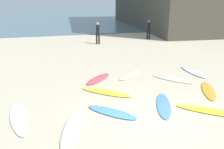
% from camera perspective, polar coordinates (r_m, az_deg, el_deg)
% --- Properties ---
extents(ground_plane, '(120.00, 120.00, 0.00)m').
position_cam_1_polar(ground_plane, '(8.14, 9.30, -10.48)').
color(ground_plane, beige).
extents(ocean_water, '(120.00, 40.00, 0.08)m').
position_cam_1_polar(ocean_water, '(46.27, -12.50, 12.58)').
color(ocean_water, slate).
rests_on(ocean_water, ground_plane).
extents(surfboard_0, '(1.81, 1.68, 0.06)m').
position_cam_1_polar(surfboard_0, '(12.37, 4.25, -0.15)').
color(surfboard_0, '#F1ECCD').
rests_on(surfboard_0, ground_plane).
extents(surfboard_1, '(2.25, 2.04, 0.07)m').
position_cam_1_polar(surfboard_1, '(9.17, 22.83, -8.11)').
color(surfboard_1, yellow).
rests_on(surfboard_1, ground_plane).
extents(surfboard_2, '(1.69, 1.78, 0.07)m').
position_cam_1_polar(surfboard_2, '(8.42, -0.06, -8.92)').
color(surfboard_2, '#549DDE').
rests_on(surfboard_2, ground_plane).
extents(surfboard_3, '(0.64, 2.25, 0.09)m').
position_cam_1_polar(surfboard_3, '(13.60, 18.71, 0.65)').
color(surfboard_3, white).
rests_on(surfboard_3, ground_plane).
extents(surfboard_4, '(1.75, 1.81, 0.09)m').
position_cam_1_polar(surfboard_4, '(11.77, -3.27, -1.01)').
color(surfboard_4, '#D74D5F').
rests_on(surfboard_4, ground_plane).
extents(surfboard_5, '(1.52, 2.21, 0.06)m').
position_cam_1_polar(surfboard_5, '(11.11, 21.89, -3.52)').
color(surfboard_5, gold).
rests_on(surfboard_5, ground_plane).
extents(surfboard_6, '(1.22, 2.54, 0.09)m').
position_cam_1_polar(surfboard_6, '(7.54, -9.37, -12.52)').
color(surfboard_6, silver).
rests_on(surfboard_6, ground_plane).
extents(surfboard_7, '(0.99, 2.62, 0.07)m').
position_cam_1_polar(surfboard_7, '(8.62, -21.16, -9.57)').
color(surfboard_7, white).
rests_on(surfboard_7, ground_plane).
extents(surfboard_8, '(1.67, 2.03, 0.06)m').
position_cam_1_polar(surfboard_8, '(12.12, 14.17, -1.04)').
color(surfboard_8, '#F6E7C7').
rests_on(surfboard_8, ground_plane).
extents(surfboard_9, '(2.06, 1.94, 0.08)m').
position_cam_1_polar(surfboard_9, '(10.12, -1.45, -4.20)').
color(surfboard_9, yellow).
rests_on(surfboard_9, ground_plane).
extents(surfboard_10, '(1.38, 2.28, 0.06)m').
position_cam_1_polar(surfboard_10, '(9.16, 12.11, -7.09)').
color(surfboard_10, '#5490E2').
rests_on(surfboard_10, ground_plane).
extents(beachgoer_near, '(0.34, 0.34, 1.82)m').
position_cam_1_polar(beachgoer_near, '(23.71, 8.67, 10.73)').
color(beachgoer_near, black).
rests_on(beachgoer_near, ground_plane).
extents(beachgoer_mid, '(0.36, 0.36, 1.85)m').
position_cam_1_polar(beachgoer_mid, '(20.97, -3.39, 10.05)').
color(beachgoer_mid, black).
rests_on(beachgoer_mid, ground_plane).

